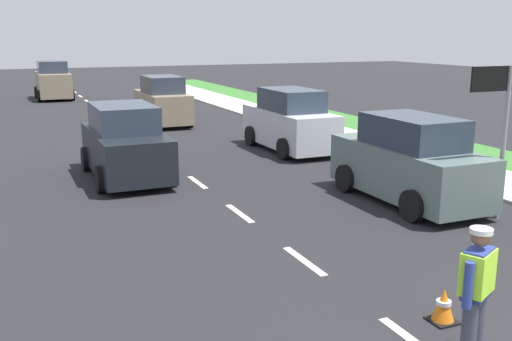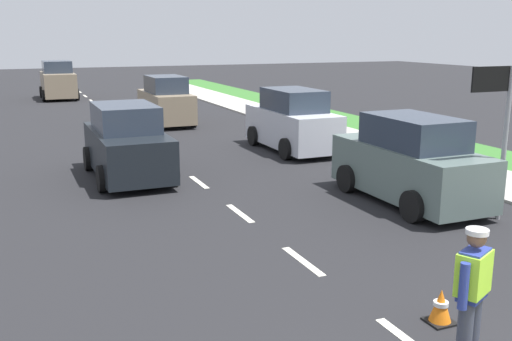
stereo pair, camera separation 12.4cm
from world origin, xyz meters
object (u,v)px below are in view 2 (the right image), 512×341
car_outgoing_far (166,102)px  car_oncoming_lead (127,144)px  traffic_cone_near (441,306)px  car_parked_far (292,122)px  road_worker (472,289)px  car_parked_curbside (410,163)px  car_oncoming_third (58,81)px  lane_direction_sign (499,106)px

car_outgoing_far → car_oncoming_lead: car_outgoing_far is taller
traffic_cone_near → car_parked_far: bearing=73.3°
road_worker → traffic_cone_near: (0.35, 0.90, -0.69)m
car_oncoming_lead → car_parked_curbside: car_parked_curbside is taller
car_outgoing_far → car_oncoming_lead: 9.70m
car_outgoing_far → car_parked_curbside: bearing=-81.3°
road_worker → car_parked_far: bearing=73.0°
car_oncoming_third → car_outgoing_far: bearing=-74.8°
car_outgoing_far → traffic_cone_near: bearing=-93.2°
car_parked_curbside → car_parked_far: bearing=87.7°
car_oncoming_lead → car_parked_curbside: (5.53, -4.97, 0.02)m
car_oncoming_third → car_parked_far: size_ratio=0.95×
lane_direction_sign → car_parked_curbside: lane_direction_sign is taller
traffic_cone_near → car_oncoming_lead: 10.28m
lane_direction_sign → car_outgoing_far: (-2.88, 15.85, -1.44)m
road_worker → car_oncoming_third: car_oncoming_third is taller
traffic_cone_near → road_worker: bearing=-111.4°
traffic_cone_near → car_outgoing_far: (1.08, 19.09, 0.73)m
car_outgoing_far → car_oncoming_third: bearing=105.2°
lane_direction_sign → car_oncoming_lead: (-6.26, 6.76, -1.48)m
car_oncoming_lead → car_parked_far: 6.04m
road_worker → car_outgoing_far: 20.04m
road_worker → car_oncoming_lead: (-1.95, 10.90, -0.01)m
car_outgoing_far → car_parked_curbside: size_ratio=0.96×
traffic_cone_near → car_oncoming_third: size_ratio=0.12×
lane_direction_sign → car_parked_far: 8.59m
road_worker → car_oncoming_lead: bearing=100.1°
car_parked_curbside → car_outgoing_far: bearing=98.7°
car_parked_far → traffic_cone_near: bearing=-106.7°
car_parked_curbside → lane_direction_sign: bearing=-67.8°
traffic_cone_near → car_oncoming_third: (-2.34, 31.65, 0.81)m
traffic_cone_near → car_parked_far: car_parked_far is taller
lane_direction_sign → traffic_cone_near: size_ratio=6.65×
lane_direction_sign → traffic_cone_near: 5.56m
car_outgoing_far → car_parked_far: 7.78m
car_oncoming_lead → lane_direction_sign: bearing=-47.2°
car_outgoing_far → car_oncoming_third: 13.02m
car_oncoming_lead → car_oncoming_third: 21.65m
road_worker → lane_direction_sign: lane_direction_sign is taller
road_worker → car_oncoming_third: bearing=93.5°
traffic_cone_near → car_oncoming_lead: (-2.30, 10.00, 0.68)m
car_oncoming_third → lane_direction_sign: bearing=-77.5°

